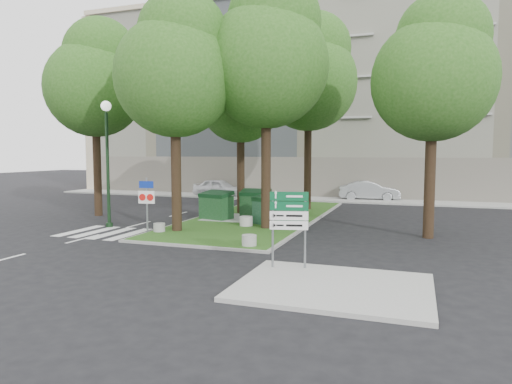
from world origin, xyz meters
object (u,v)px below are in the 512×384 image
at_px(bollard_right, 249,240).
at_px(litter_bin, 298,206).
at_px(tree_median_far, 310,73).
at_px(traffic_sign_pole, 147,198).
at_px(car_white, 219,188).
at_px(street_lamp, 107,148).
at_px(dumpster_c, 271,210).
at_px(dumpster_b, 256,203).
at_px(tree_median_mid, 242,92).
at_px(tree_street_right, 436,68).
at_px(dumpster_d, 291,212).
at_px(tree_median_near_right, 268,53).
at_px(tree_street_left, 97,79).
at_px(bollard_left, 159,227).
at_px(directional_sign, 289,217).
at_px(dumpster_a, 216,205).
at_px(tree_median_near_left, 177,65).
at_px(bollard_mid, 246,221).
at_px(car_silver, 369,191).

bearing_deg(bollard_right, litter_bin, 94.08).
relative_size(tree_median_far, bollard_right, 21.57).
bearing_deg(traffic_sign_pole, car_white, 96.02).
bearing_deg(street_lamp, dumpster_c, 21.19).
bearing_deg(bollard_right, dumpster_b, 107.84).
bearing_deg(tree_median_far, tree_median_mid, -136.85).
bearing_deg(tree_street_right, dumpster_d, 178.46).
height_order(tree_median_near_right, tree_street_left, tree_median_near_right).
xyz_separation_m(tree_street_right, traffic_sign_pole, (-11.59, -3.36, -5.38)).
xyz_separation_m(bollard_left, directional_sign, (7.02, -4.16, 1.34)).
xyz_separation_m(dumpster_a, car_white, (-5.14, 11.85, -0.10)).
xyz_separation_m(dumpster_a, litter_bin, (3.28, 4.26, -0.39)).
bearing_deg(traffic_sign_pole, tree_street_left, 136.03).
bearing_deg(dumpster_a, dumpster_b, 60.09).
bearing_deg(dumpster_d, tree_street_left, 151.87).
distance_m(dumpster_a, bollard_right, 7.12).
bearing_deg(tree_median_far, tree_median_near_left, -111.28).
distance_m(tree_median_near_left, dumpster_a, 7.53).
xyz_separation_m(tree_median_near_left, tree_median_far, (3.70, 9.50, 1.00)).
bearing_deg(street_lamp, tree_median_near_left, -4.11).
height_order(tree_median_mid, car_white, tree_median_mid).
bearing_deg(car_white, tree_median_mid, -144.39).
distance_m(dumpster_a, traffic_sign_pole, 4.87).
xyz_separation_m(bollard_left, car_white, (-4.38, 16.21, 0.42)).
relative_size(bollard_right, bollard_mid, 0.89).
xyz_separation_m(tree_median_mid, street_lamp, (-4.46, -6.22, -3.22)).
bearing_deg(bollard_right, tree_median_far, 91.87).
height_order(directional_sign, car_white, directional_sign).
bearing_deg(tree_median_near_right, car_white, 122.12).
distance_m(tree_street_left, directional_sign, 16.78).
bearing_deg(car_silver, tree_median_mid, 142.23).
bearing_deg(traffic_sign_pole, bollard_left, 30.34).
distance_m(dumpster_b, bollard_mid, 3.34).
height_order(tree_median_near_right, bollard_mid, tree_median_near_right).
bearing_deg(tree_median_near_left, litter_bin, 67.41).
relative_size(tree_street_left, bollard_mid, 17.72).
xyz_separation_m(dumpster_c, car_silver, (3.30, 13.86, -0.09)).
bearing_deg(bollard_mid, tree_median_mid, 113.20).
distance_m(tree_street_left, bollard_left, 10.50).
xyz_separation_m(bollard_right, traffic_sign_pole, (-5.17, 1.19, 1.28)).
height_order(tree_median_near_left, tree_street_left, tree_street_left).
distance_m(bollard_left, street_lamp, 4.83).
bearing_deg(directional_sign, traffic_sign_pole, 138.91).
relative_size(dumpster_d, bollard_right, 3.21).
distance_m(bollard_mid, street_lamp, 7.42).
height_order(tree_median_near_left, car_white, tree_median_near_left).
height_order(tree_street_right, street_lamp, tree_street_right).
bearing_deg(street_lamp, bollard_mid, 16.78).
bearing_deg(bollard_left, tree_median_near_right, 31.36).
xyz_separation_m(tree_median_mid, dumpster_b, (1.17, -1.08, -6.15)).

